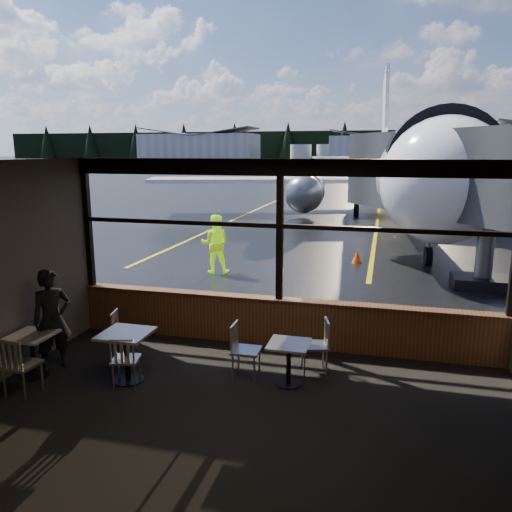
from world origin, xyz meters
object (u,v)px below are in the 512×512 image
at_px(cafe_table_near, 289,364).
at_px(chair_near_e, 314,346).
at_px(chair_near_w, 246,351).
at_px(passenger, 52,320).
at_px(jet_bridge, 454,196).
at_px(cone_nose, 357,257).
at_px(cafe_table_mid, 127,357).
at_px(cafe_table_left, 33,356).
at_px(chair_mid_w, 125,333).
at_px(airliner, 402,121).
at_px(chair_left_s, 22,365).
at_px(ground_crew, 215,244).
at_px(chair_mid_s, 126,360).

bearing_deg(cafe_table_near, chair_near_e, 59.13).
bearing_deg(chair_near_w, cafe_table_near, 83.63).
relative_size(cafe_table_near, passenger, 0.40).
distance_m(jet_bridge, cone_nose, 4.02).
height_order(cafe_table_mid, cafe_table_left, cafe_table_mid).
xyz_separation_m(cafe_table_near, chair_mid_w, (-3.06, 0.39, 0.07)).
height_order(airliner, chair_near_e, airliner).
bearing_deg(chair_near_e, cafe_table_mid, 94.38).
bearing_deg(cafe_table_mid, cafe_table_near, 11.64).
distance_m(jet_bridge, chair_near_e, 7.37).
bearing_deg(cafe_table_mid, passenger, 174.72).
bearing_deg(chair_left_s, chair_mid_w, 69.57).
bearing_deg(cafe_table_mid, cone_nose, 72.50).
xyz_separation_m(jet_bridge, chair_mid_w, (-6.17, -6.67, -2.04)).
xyz_separation_m(cafe_table_mid, chair_left_s, (-1.30, -0.81, 0.06)).
relative_size(jet_bridge, passenger, 6.52).
relative_size(cafe_table_near, chair_left_s, 0.73).
xyz_separation_m(chair_left_s, ground_crew, (0.26, 8.12, 0.41)).
xyz_separation_m(airliner, cafe_table_mid, (-4.53, -21.35, -4.76)).
bearing_deg(chair_near_w, passenger, -82.80).
height_order(cafe_table_near, chair_near_e, chair_near_e).
bearing_deg(ground_crew, cafe_table_near, 103.94).
relative_size(chair_mid_s, chair_mid_w, 1.01).
bearing_deg(chair_mid_w, cafe_table_mid, 17.89).
bearing_deg(cafe_table_left, ground_crew, 86.04).
distance_m(chair_near_e, passenger, 4.41).
bearing_deg(cone_nose, chair_left_s, -112.52).
xyz_separation_m(airliner, chair_near_e, (-1.68, -20.28, -4.71)).
distance_m(chair_left_s, passenger, 1.03).
relative_size(cafe_table_left, chair_mid_s, 0.87).
height_order(cafe_table_mid, chair_mid_w, chair_mid_w).
bearing_deg(ground_crew, chair_near_w, 99.24).
bearing_deg(cone_nose, cafe_table_left, -114.91).
xyz_separation_m(cafe_table_near, ground_crew, (-3.56, 6.79, 0.54)).
bearing_deg(chair_left_s, airliner, 78.84).
distance_m(airliner, chair_mid_w, 21.59).
bearing_deg(chair_near_e, airliner, -20.87).
xyz_separation_m(chair_mid_s, cone_nose, (3.00, 9.84, -0.21)).
height_order(jet_bridge, cafe_table_mid, jet_bridge).
distance_m(cafe_table_mid, cone_nose, 10.18).
bearing_deg(cafe_table_mid, cafe_table_left, -171.07).
bearing_deg(chair_near_e, ground_crew, 15.81).
height_order(cafe_table_left, chair_mid_w, chair_mid_w).
relative_size(airliner, cafe_table_mid, 41.01).
height_order(airliner, cafe_table_near, airliner).
height_order(airliner, passenger, airliner).
distance_m(jet_bridge, chair_near_w, 8.22).
distance_m(cafe_table_left, ground_crew, 7.59).
relative_size(chair_mid_s, chair_left_s, 0.90).
bearing_deg(cafe_table_left, chair_near_w, 13.89).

